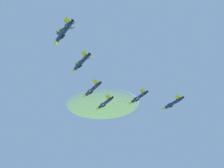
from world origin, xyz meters
TOP-DOWN VIEW (x-y plane):
  - cloud_near_formation at (-18.36, 179.25)m, footprint 53.82×34.93m
  - fighter_jet_lead at (-11.27, 134.08)m, footprint 11.20×13.24m
  - fighter_jet_left_wing at (-15.84, 116.78)m, footprint 11.20×13.24m
  - fighter_jet_right_wing at (7.75, 133.87)m, footprint 11.26×13.24m
  - fighter_jet_left_outer at (-18.64, 98.72)m, footprint 11.27×13.24m
  - fighter_jet_right_outer at (26.32, 133.99)m, footprint 11.20×13.24m
  - fighter_jet_trail_slot at (-22.04, 77.69)m, footprint 11.26×13.24m

SIDE VIEW (x-z plane):
  - fighter_jet_right_outer at x=26.32m, z-range 76.97..84.64m
  - fighter_jet_left_wing at x=-15.84m, z-range 77.39..84.83m
  - fighter_jet_lead at x=-11.27m, z-range 79.05..86.48m
  - fighter_jet_trail_slot at x=-22.04m, z-range 80.49..87.43m
  - fighter_jet_left_outer at x=-18.64m, z-range 81.05..87.96m
  - fighter_jet_right_wing at x=7.75m, z-range 81.99..88.91m
  - cloud_near_formation at x=-18.36m, z-range 99.54..117.42m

